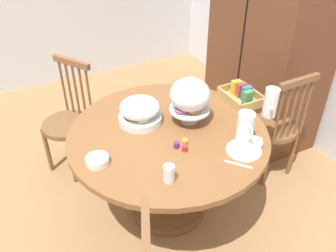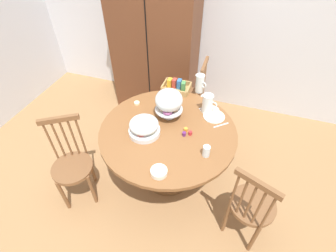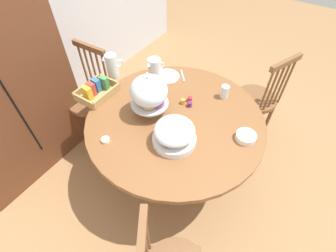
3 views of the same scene
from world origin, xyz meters
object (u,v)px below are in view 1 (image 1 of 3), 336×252
at_px(drinking_glass, 169,174).
at_px(butter_dish, 174,91).
at_px(china_plate_large, 244,150).
at_px(wooden_armoire, 269,34).
at_px(china_plate_small, 251,142).
at_px(windsor_chair_facing_door, 275,129).
at_px(orange_juice_pitcher, 245,128).
at_px(cereal_bowl, 97,160).
at_px(pastry_stand_with_dome, 190,96).
at_px(milk_pitcher, 270,104).
at_px(windsor_chair_near_window, 69,123).
at_px(dining_table, 168,154).
at_px(cereal_basket, 241,95).
at_px(fruit_platter_covered, 140,111).

height_order(drinking_glass, butter_dish, drinking_glass).
distance_m(china_plate_large, butter_dish, 0.84).
bearing_deg(wooden_armoire, china_plate_small, -42.78).
xyz_separation_m(windsor_chair_facing_door, china_plate_large, (0.39, -0.64, 0.29)).
height_order(orange_juice_pitcher, cereal_bowl, orange_juice_pitcher).
bearing_deg(wooden_armoire, pastry_stand_with_dome, -63.42).
distance_m(milk_pitcher, china_plate_large, 0.48).
distance_m(wooden_armoire, cereal_bowl, 1.96).
xyz_separation_m(windsor_chair_near_window, orange_juice_pitcher, (1.13, 0.90, 0.38)).
bearing_deg(dining_table, cereal_bowl, -79.74).
bearing_deg(wooden_armoire, drinking_glass, -55.69).
bearing_deg(wooden_armoire, windsor_chair_near_window, -96.93).
bearing_deg(pastry_stand_with_dome, windsor_chair_near_window, -138.14).
height_order(dining_table, windsor_chair_near_window, windsor_chair_near_window).
xyz_separation_m(pastry_stand_with_dome, butter_dish, (-0.40, 0.09, -0.19)).
distance_m(milk_pitcher, china_plate_small, 0.39).
bearing_deg(windsor_chair_near_window, wooden_armoire, 83.07).
xyz_separation_m(milk_pitcher, china_plate_small, (0.21, -0.32, -0.08)).
xyz_separation_m(dining_table, china_plate_small, (0.35, 0.41, 0.20)).
xyz_separation_m(cereal_basket, drinking_glass, (0.54, -0.88, 0.01)).
height_order(wooden_armoire, butter_dish, wooden_armoire).
distance_m(dining_table, china_plate_small, 0.58).
distance_m(dining_table, orange_juice_pitcher, 0.57).
relative_size(dining_table, windsor_chair_facing_door, 1.38).
bearing_deg(dining_table, fruit_platter_covered, -149.86).
xyz_separation_m(windsor_chair_near_window, windsor_chair_facing_door, (0.83, 1.48, 0.00)).
xyz_separation_m(wooden_armoire, butter_dish, (0.16, -1.02, -0.23)).
distance_m(drinking_glass, butter_dish, 1.00).
distance_m(pastry_stand_with_dome, drinking_glass, 0.63).
bearing_deg(butter_dish, wooden_armoire, 98.80).
relative_size(dining_table, drinking_glass, 12.20).
height_order(wooden_armoire, milk_pitcher, wooden_armoire).
bearing_deg(pastry_stand_with_dome, dining_table, -74.07).
bearing_deg(dining_table, pastry_stand_with_dome, 105.93).
bearing_deg(cereal_bowl, milk_pitcher, 87.91).
bearing_deg(windsor_chair_facing_door, cereal_basket, -112.41).
xyz_separation_m(cereal_basket, butter_dish, (-0.33, -0.40, -0.03)).
distance_m(dining_table, windsor_chair_near_window, 0.98).
bearing_deg(butter_dish, orange_juice_pitcher, 8.61).
xyz_separation_m(cereal_bowl, butter_dish, (-0.55, 0.80, -0.01)).
bearing_deg(drinking_glass, cereal_basket, 121.35).
xyz_separation_m(orange_juice_pitcher, china_plate_large, (0.09, -0.06, -0.09)).
bearing_deg(wooden_armoire, dining_table, -64.89).
relative_size(pastry_stand_with_dome, china_plate_small, 2.29).
distance_m(milk_pitcher, cereal_bowl, 1.25).
bearing_deg(milk_pitcher, china_plate_large, -57.91).
height_order(cereal_basket, china_plate_large, cereal_basket).
bearing_deg(cereal_basket, pastry_stand_with_dome, -82.17).
relative_size(cereal_basket, china_plate_small, 2.11).
distance_m(milk_pitcher, cereal_basket, 0.27).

